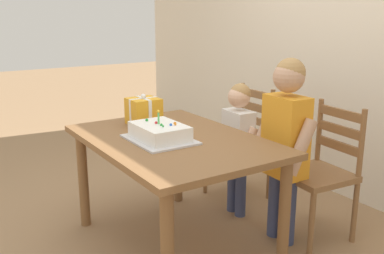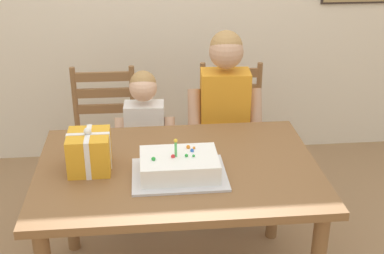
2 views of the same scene
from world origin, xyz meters
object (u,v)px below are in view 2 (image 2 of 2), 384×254
child_younger (145,134)px  birthday_cake (180,166)px  chair_left (105,140)px  chair_right (231,134)px  gift_box_red_large (89,152)px  child_older (225,110)px  dining_table (178,183)px

child_younger → birthday_cake: bearing=-78.1°
chair_left → child_younger: 0.40m
chair_left → child_younger: child_younger is taller
chair_right → gift_box_red_large: bearing=-133.1°
chair_left → child_older: size_ratio=0.74×
dining_table → child_older: child_older is taller
chair_right → dining_table: bearing=-115.0°
child_younger → chair_left: bearing=135.8°
chair_left → child_older: bearing=-19.0°
child_older → child_younger: bearing=179.9°
gift_box_red_large → child_younger: child_younger is taller
gift_box_red_large → child_older: (0.75, 0.64, -0.08)m
birthday_cake → child_older: bearing=66.3°
dining_table → chair_right: chair_right is taller
dining_table → gift_box_red_large: 0.46m
gift_box_red_large → child_older: 0.99m
birthday_cake → chair_right: size_ratio=0.48×
chair_left → gift_box_red_large: bearing=-90.0°
chair_left → child_older: (0.75, -0.26, 0.28)m
gift_box_red_large → chair_right: (0.84, 0.89, -0.37)m
birthday_cake → chair_right: bearing=67.4°
birthday_cake → gift_box_red_large: (-0.42, 0.10, 0.04)m
birthday_cake → child_younger: size_ratio=0.43×
dining_table → child_younger: 0.66m
gift_box_red_large → child_younger: bearing=67.5°
birthday_cake → child_younger: 0.78m
gift_box_red_large → chair_right: gift_box_red_large is taller
gift_box_red_large → child_younger: size_ratio=0.22×
dining_table → gift_box_red_large: size_ratio=6.18×
birthday_cake → child_younger: child_younger is taller
dining_table → birthday_cake: bearing=-87.4°
dining_table → child_younger: size_ratio=1.35×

